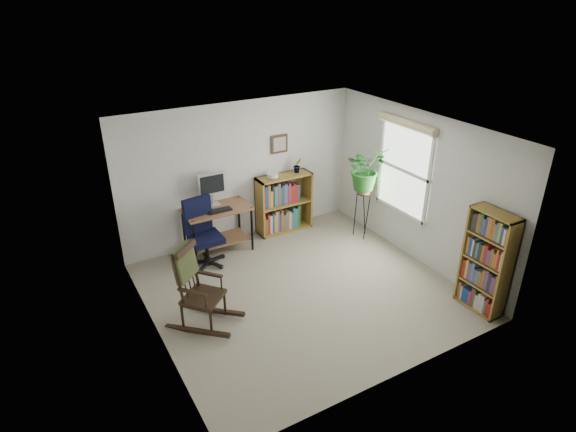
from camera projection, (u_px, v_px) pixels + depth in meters
floor at (302, 290)px, 7.08m from camera, size 4.20×4.00×0.00m
ceiling at (304, 131)px, 6.03m from camera, size 4.20×4.00×0.00m
wall_back at (241, 172)px, 8.12m from camera, size 4.20×0.00×2.40m
wall_front at (403, 290)px, 5.00m from camera, size 4.20×0.00×2.40m
wall_left at (149, 257)px, 5.62m from camera, size 0.00×4.00×2.40m
wall_right at (417, 188)px, 7.50m from camera, size 0.00×4.00×2.40m
window at (404, 170)px, 7.63m from camera, size 0.12×1.20×1.50m
desk at (218, 230)px, 7.97m from camera, size 1.09×0.60×0.78m
monitor at (212, 190)px, 7.79m from camera, size 0.46×0.16×0.56m
keyboard at (219, 210)px, 7.70m from camera, size 0.40×0.15×0.02m
office_chair at (206, 233)px, 7.51m from camera, size 0.69×0.69×1.11m
rocking_chair at (202, 287)px, 6.16m from camera, size 1.10×1.14×1.15m
low_bookshelf at (284, 203)px, 8.60m from camera, size 1.00×0.33×1.06m
tall_bookshelf at (487, 262)px, 6.40m from camera, size 0.28×0.64×1.47m
plant_stand at (362, 211)px, 8.40m from camera, size 0.29×0.29×0.97m
spider_plant at (367, 148)px, 7.90m from camera, size 1.69×1.88×1.46m
potted_plant_small at (297, 169)px, 8.48m from camera, size 0.13×0.24×0.11m
framed_picture at (280, 144)px, 8.25m from camera, size 0.32×0.04×0.32m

